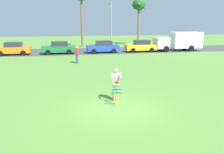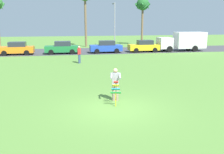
{
  "view_description": "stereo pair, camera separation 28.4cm",
  "coord_description": "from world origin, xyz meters",
  "views": [
    {
      "loc": [
        -2.36,
        -10.88,
        4.08
      ],
      "look_at": [
        0.26,
        2.2,
        1.05
      ],
      "focal_mm": 39.3,
      "sensor_mm": 36.0,
      "label": 1
    },
    {
      "loc": [
        -2.08,
        -10.93,
        4.08
      ],
      "look_at": [
        0.26,
        2.2,
        1.05
      ],
      "focal_mm": 39.3,
      "sensor_mm": 36.0,
      "label": 2
    }
  ],
  "objects": [
    {
      "name": "parked_car_orange",
      "position": [
        -8.44,
        21.21,
        0.77
      ],
      "size": [
        4.22,
        1.88,
        1.6
      ],
      "color": "orange",
      "rests_on": "ground"
    },
    {
      "name": "parked_car_yellow",
      "position": [
        8.09,
        21.21,
        0.77
      ],
      "size": [
        4.21,
        1.85,
        1.6
      ],
      "color": "yellow",
      "rests_on": "ground"
    },
    {
      "name": "kite_held",
      "position": [
        0.13,
        0.45,
        0.79
      ],
      "size": [
        0.53,
        0.69,
        1.17
      ],
      "color": "red",
      "rests_on": "ground"
    },
    {
      "name": "ground_plane",
      "position": [
        0.0,
        0.0,
        0.0
      ],
      "size": [
        120.0,
        120.0,
        0.0
      ],
      "primitive_type": "plane",
      "color": "#568438"
    },
    {
      "name": "streetlight_pole",
      "position": [
        5.32,
        28.34,
        4.0
      ],
      "size": [
        0.24,
        1.65,
        7.0
      ],
      "color": "#9E9EA3",
      "rests_on": "ground"
    },
    {
      "name": "palm_tree_centre_far",
      "position": [
        10.64,
        30.69,
        6.63
      ],
      "size": [
        2.58,
        2.71,
        8.0
      ],
      "color": "brown",
      "rests_on": "ground"
    },
    {
      "name": "road_strip",
      "position": [
        0.0,
        23.61,
        0.01
      ],
      "size": [
        120.0,
        8.0,
        0.01
      ],
      "primitive_type": "cube",
      "color": "#424247",
      "rests_on": "ground"
    },
    {
      "name": "person_walker_near",
      "position": [
        -1.04,
        13.43,
        0.93
      ],
      "size": [
        0.36,
        0.52,
        1.73
      ],
      "color": "#384772",
      "rests_on": "ground"
    },
    {
      "name": "parked_car_blue",
      "position": [
        2.84,
        21.21,
        0.77
      ],
      "size": [
        4.23,
        1.88,
        1.6
      ],
      "color": "#2347B7",
      "rests_on": "ground"
    },
    {
      "name": "parked_car_green",
      "position": [
        -2.9,
        21.21,
        0.77
      ],
      "size": [
        4.2,
        1.84,
        1.6
      ],
      "color": "#1E7238",
      "rests_on": "ground"
    },
    {
      "name": "person_kite_flyer",
      "position": [
        0.25,
        1.18,
        0.95
      ],
      "size": [
        0.62,
        0.71,
        1.73
      ],
      "color": "gray",
      "rests_on": "ground"
    },
    {
      "name": "parked_truck_white_box",
      "position": [
        13.88,
        21.21,
        1.41
      ],
      "size": [
        6.73,
        2.19,
        2.62
      ],
      "color": "silver",
      "rests_on": "ground"
    }
  ]
}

